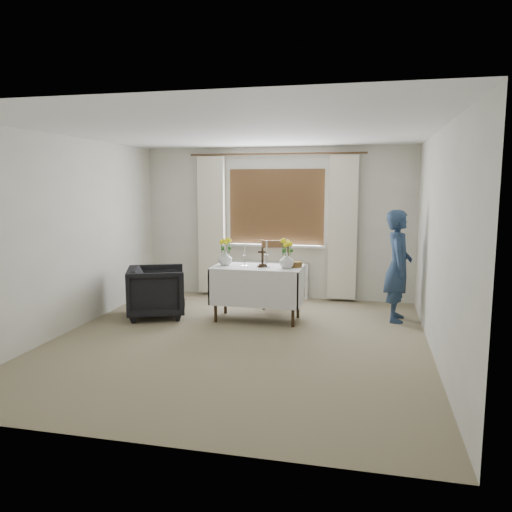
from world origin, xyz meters
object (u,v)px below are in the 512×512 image
(person, at_px, (398,266))
(flower_vase_right, at_px, (287,261))
(armchair, at_px, (157,292))
(flower_vase_left, at_px, (225,258))
(altar_table, at_px, (257,293))
(wooden_chair, at_px, (276,274))
(wooden_cross, at_px, (262,257))

(person, height_order, flower_vase_right, person)
(person, relative_size, flower_vase_right, 7.38)
(armchair, bearing_deg, flower_vase_left, -103.60)
(altar_table, height_order, person, person)
(armchair, relative_size, flower_vase_left, 3.85)
(altar_table, height_order, flower_vase_left, flower_vase_left)
(flower_vase_right, bearing_deg, altar_table, 173.76)
(person, distance_m, flower_vase_left, 2.41)
(wooden_chair, relative_size, wooden_cross, 3.64)
(flower_vase_left, bearing_deg, altar_table, -1.81)
(armchair, bearing_deg, flower_vase_right, -109.69)
(altar_table, distance_m, flower_vase_left, 0.68)
(wooden_cross, distance_m, flower_vase_left, 0.55)
(altar_table, height_order, wooden_cross, wooden_cross)
(altar_table, distance_m, wooden_chair, 0.84)
(wooden_cross, relative_size, flower_vase_left, 1.35)
(altar_table, xyz_separation_m, wooden_chair, (0.11, 0.82, 0.13))
(flower_vase_left, bearing_deg, person, 9.58)
(flower_vase_right, bearing_deg, person, 17.23)
(wooden_chair, distance_m, flower_vase_left, 1.06)
(wooden_chair, xyz_separation_m, flower_vase_left, (-0.58, -0.81, 0.35))
(person, xyz_separation_m, wooden_cross, (-1.83, -0.44, 0.13))
(flower_vase_right, bearing_deg, armchair, -177.07)
(wooden_cross, xyz_separation_m, flower_vase_left, (-0.55, 0.04, -0.04))
(wooden_chair, relative_size, flower_vase_left, 4.92)
(flower_vase_left, bearing_deg, wooden_cross, -4.36)
(altar_table, xyz_separation_m, flower_vase_right, (0.42, -0.05, 0.49))
(flower_vase_right, bearing_deg, wooden_cross, 176.85)
(wooden_chair, xyz_separation_m, person, (1.79, -0.41, 0.26))
(person, bearing_deg, armchair, 101.66)
(wooden_chair, height_order, armchair, wooden_chair)
(altar_table, bearing_deg, person, 12.31)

